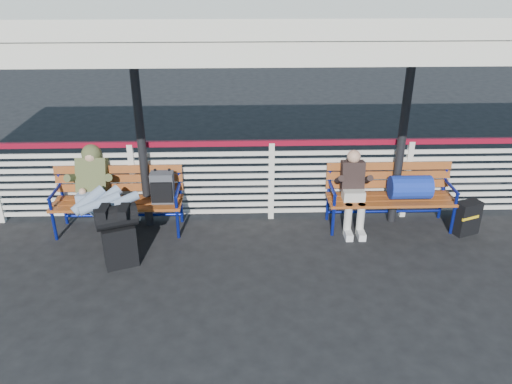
{
  "coord_description": "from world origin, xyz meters",
  "views": [
    {
      "loc": [
        -0.43,
        -4.76,
        3.57
      ],
      "look_at": [
        -0.25,
        1.0,
        0.86
      ],
      "focal_mm": 35.0,
      "sensor_mm": 36.0,
      "label": 1
    }
  ],
  "objects_px": {
    "bench_right": "(400,189)",
    "companion_person": "(353,190)",
    "bench_left": "(131,192)",
    "traveler_man": "(100,194)",
    "luggage_stack": "(118,234)",
    "suitcase_side": "(467,218)"
  },
  "relations": [
    {
      "from": "bench_right",
      "to": "companion_person",
      "type": "xyz_separation_m",
      "value": [
        -0.67,
        -0.04,
        0.0
      ]
    },
    {
      "from": "bench_left",
      "to": "bench_right",
      "type": "height_order",
      "value": "same"
    },
    {
      "from": "traveler_man",
      "to": "companion_person",
      "type": "height_order",
      "value": "traveler_man"
    },
    {
      "from": "luggage_stack",
      "to": "companion_person",
      "type": "distance_m",
      "value": 3.24
    },
    {
      "from": "luggage_stack",
      "to": "bench_left",
      "type": "relative_size",
      "value": 0.46
    },
    {
      "from": "bench_right",
      "to": "suitcase_side",
      "type": "distance_m",
      "value": 1.02
    },
    {
      "from": "bench_right",
      "to": "luggage_stack",
      "type": "bearing_deg",
      "value": -166.41
    },
    {
      "from": "suitcase_side",
      "to": "bench_left",
      "type": "bearing_deg",
      "value": 154.88
    },
    {
      "from": "bench_left",
      "to": "suitcase_side",
      "type": "distance_m",
      "value": 4.76
    },
    {
      "from": "companion_person",
      "to": "suitcase_side",
      "type": "xyz_separation_m",
      "value": [
        1.6,
        -0.21,
        -0.35
      ]
    },
    {
      "from": "bench_left",
      "to": "traveler_man",
      "type": "xyz_separation_m",
      "value": [
        -0.34,
        -0.33,
        0.12
      ]
    },
    {
      "from": "luggage_stack",
      "to": "traveler_man",
      "type": "xyz_separation_m",
      "value": [
        -0.35,
        0.61,
        0.26
      ]
    },
    {
      "from": "bench_left",
      "to": "companion_person",
      "type": "distance_m",
      "value": 3.14
    },
    {
      "from": "suitcase_side",
      "to": "luggage_stack",
      "type": "bearing_deg",
      "value": 166.21
    },
    {
      "from": "companion_person",
      "to": "suitcase_side",
      "type": "distance_m",
      "value": 1.65
    },
    {
      "from": "bench_right",
      "to": "companion_person",
      "type": "bearing_deg",
      "value": -176.72
    },
    {
      "from": "bench_left",
      "to": "bench_right",
      "type": "bearing_deg",
      "value": -0.34
    },
    {
      "from": "luggage_stack",
      "to": "bench_left",
      "type": "distance_m",
      "value": 0.95
    },
    {
      "from": "traveler_man",
      "to": "companion_person",
      "type": "distance_m",
      "value": 3.48
    },
    {
      "from": "luggage_stack",
      "to": "bench_right",
      "type": "height_order",
      "value": "bench_right"
    },
    {
      "from": "bench_left",
      "to": "traveler_man",
      "type": "bearing_deg",
      "value": -135.89
    },
    {
      "from": "bench_right",
      "to": "suitcase_side",
      "type": "bearing_deg",
      "value": -15.22
    }
  ]
}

